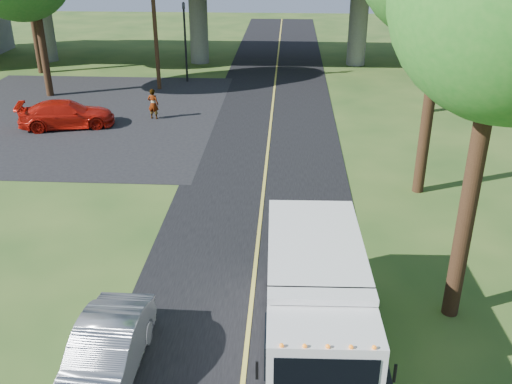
# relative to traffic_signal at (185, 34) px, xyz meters

# --- Properties ---
(ground) EXTENTS (120.00, 120.00, 0.00)m
(ground) POSITION_rel_traffic_signal_xyz_m (6.00, -26.00, -3.20)
(ground) COLOR #294C1B
(ground) RESTS_ON ground
(road) EXTENTS (7.00, 90.00, 0.02)m
(road) POSITION_rel_traffic_signal_xyz_m (6.00, -16.00, -3.19)
(road) COLOR black
(road) RESTS_ON ground
(parking_lot) EXTENTS (16.00, 18.00, 0.01)m
(parking_lot) POSITION_rel_traffic_signal_xyz_m (-5.00, -8.00, -3.19)
(parking_lot) COLOR black
(parking_lot) RESTS_ON ground
(lane_line) EXTENTS (0.12, 90.00, 0.01)m
(lane_line) POSITION_rel_traffic_signal_xyz_m (6.00, -16.00, -3.17)
(lane_line) COLOR gold
(lane_line) RESTS_ON road
(overpass) EXTENTS (54.00, 10.00, 7.30)m
(overpass) POSITION_rel_traffic_signal_xyz_m (6.00, 6.00, 1.36)
(overpass) COLOR slate
(overpass) RESTS_ON ground
(traffic_signal) EXTENTS (0.18, 0.22, 5.20)m
(traffic_signal) POSITION_rel_traffic_signal_xyz_m (0.00, 0.00, 0.00)
(traffic_signal) COLOR black
(traffic_signal) RESTS_ON ground
(utility_pole) EXTENTS (1.60, 0.26, 9.00)m
(utility_pole) POSITION_rel_traffic_signal_xyz_m (-1.50, -2.00, 1.40)
(utility_pole) COLOR #472D19
(utility_pole) RESTS_ON ground
(step_van) EXTENTS (2.53, 6.49, 2.70)m
(step_van) POSITION_rel_traffic_signal_xyz_m (7.67, -26.62, -1.73)
(step_van) COLOR white
(step_van) RESTS_ON ground
(red_sedan) EXTENTS (5.20, 3.15, 1.41)m
(red_sedan) POSITION_rel_traffic_signal_xyz_m (-4.70, -9.94, -2.49)
(red_sedan) COLOR #B7160B
(red_sedan) RESTS_ON ground
(silver_sedan) EXTENTS (1.48, 4.14, 1.36)m
(silver_sedan) POSITION_rel_traffic_signal_xyz_m (2.80, -27.96, -2.52)
(silver_sedan) COLOR gray
(silver_sedan) RESTS_ON ground
(pedestrian) EXTENTS (0.69, 0.54, 1.69)m
(pedestrian) POSITION_rel_traffic_signal_xyz_m (-0.45, -8.30, -2.35)
(pedestrian) COLOR gray
(pedestrian) RESTS_ON ground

